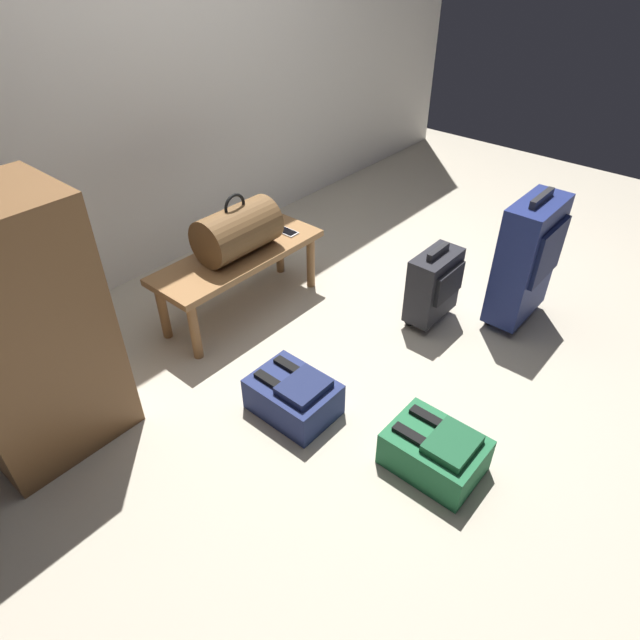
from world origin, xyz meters
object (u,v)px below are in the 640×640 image
Objects in this scene: bench at (239,262)px; duffel_bag_brown at (237,231)px; side_cabinet at (22,334)px; cell_phone at (286,231)px; suitcase_small_charcoal at (434,285)px; suitcase_upright_navy at (527,259)px; backpack_navy at (294,396)px; backpack_green at (435,451)px.

bench is 0.19m from duffel_bag_brown.
side_cabinet reaches higher than bench.
suitcase_small_charcoal is (0.26, -0.84, -0.14)m from cell_phone.
suitcase_upright_navy is 0.50m from suitcase_small_charcoal.
backpack_green is at bearing -77.72° from backpack_navy.
duffel_bag_brown is 1.53m from suitcase_upright_navy.
suitcase_small_charcoal reaches higher than cell_phone.
backpack_green is at bearing -100.27° from bench.
suitcase_upright_navy is (0.92, -1.22, -0.12)m from duffel_bag_brown.
bench is at bearing 3.23° from side_cabinet.
duffel_bag_brown is 0.36m from cell_phone.
suitcase_upright_navy reaches higher than backpack_navy.
bench is 2.63× the size of backpack_navy.
duffel_bag_brown is 1.09m from suitcase_small_charcoal.
duffel_bag_brown reaches higher than backpack_navy.
bench is 0.35m from cell_phone.
bench is at bearing 124.77° from suitcase_small_charcoal.
backpack_green is (-0.26, -1.42, -0.22)m from bench.
suitcase_small_charcoal is at bearing 32.38° from backpack_green.
suitcase_upright_navy reaches higher than cell_phone.
suitcase_upright_navy is at bearing -63.49° from cell_phone.
suitcase_upright_navy is 1.43m from backpack_navy.
side_cabinet reaches higher than backpack_green.
suitcase_small_charcoal is at bearing 133.64° from suitcase_upright_navy.
suitcase_upright_navy is at bearing -46.36° from suitcase_small_charcoal.
suitcase_small_charcoal reaches higher than backpack_green.
cell_phone is 0.89m from suitcase_small_charcoal.
duffel_bag_brown is at bearing 62.00° from backpack_navy.
bench is 1.34× the size of suitcase_upright_navy.
suitcase_upright_navy is 1.96× the size of backpack_navy.
suitcase_small_charcoal is 1.03m from backpack_green.
suitcase_upright_navy is at bearing -28.78° from side_cabinet.
suitcase_small_charcoal is at bearing -55.23° from bench.
backpack_navy is (-1.33, 0.45, -0.29)m from suitcase_upright_navy.
bench is 1.18m from side_cabinet.
side_cabinet reaches higher than duffel_bag_brown.
cell_phone is at bearing 1.35° from side_cabinet.
backpack_navy is at bearing -118.00° from duffel_bag_brown.
backpack_green is (-1.19, -0.20, -0.29)m from suitcase_upright_navy.
duffel_bag_brown is at bearing 3.21° from side_cabinet.
suitcase_upright_navy is 1.96× the size of backpack_green.
backpack_navy is at bearing -135.21° from cell_phone.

